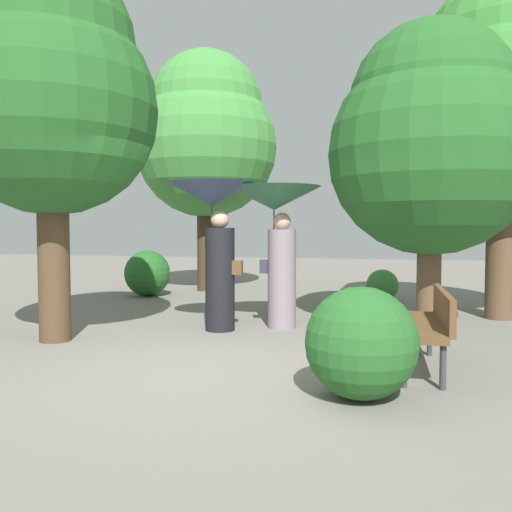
# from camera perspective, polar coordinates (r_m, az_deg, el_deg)

# --- Properties ---
(ground_plane) EXTENTS (40.00, 40.00, 0.00)m
(ground_plane) POSITION_cam_1_polar(r_m,az_deg,el_deg) (5.77, -5.81, -11.80)
(ground_plane) COLOR slate
(person_left) EXTENTS (1.26, 1.26, 2.12)m
(person_left) POSITION_cam_1_polar(r_m,az_deg,el_deg) (7.70, -4.42, 3.60)
(person_left) COLOR black
(person_left) RESTS_ON ground
(person_right) EXTENTS (1.38, 1.38, 2.07)m
(person_right) POSITION_cam_1_polar(r_m,az_deg,el_deg) (7.88, 2.16, 3.78)
(person_right) COLOR gray
(person_right) RESTS_ON ground
(park_bench) EXTENTS (0.49, 1.50, 0.83)m
(park_bench) POSITION_cam_1_polar(r_m,az_deg,el_deg) (5.85, 17.72, -6.62)
(park_bench) COLOR #38383D
(park_bench) RESTS_ON ground
(tree_near_left) EXTENTS (3.26, 3.26, 5.53)m
(tree_near_left) POSITION_cam_1_polar(r_m,az_deg,el_deg) (12.73, -5.31, 12.72)
(tree_near_left) COLOR #42301E
(tree_near_left) RESTS_ON ground
(tree_near_right) EXTENTS (2.87, 2.87, 4.34)m
(tree_near_right) POSITION_cam_1_polar(r_m,az_deg,el_deg) (8.06, 18.10, 11.89)
(tree_near_right) COLOR brown
(tree_near_right) RESTS_ON ground
(tree_mid_left) EXTENTS (2.72, 2.72, 4.87)m
(tree_mid_left) POSITION_cam_1_polar(r_m,az_deg,el_deg) (7.61, -20.99, 16.20)
(tree_mid_left) COLOR #4C3823
(tree_mid_left) RESTS_ON ground
(tree_mid_right) EXTENTS (3.18, 3.18, 5.48)m
(tree_mid_right) POSITION_cam_1_polar(r_m,az_deg,el_deg) (9.70, 24.85, 15.39)
(tree_mid_right) COLOR brown
(tree_mid_right) RESTS_ON ground
(bush_path_left) EXTENTS (0.97, 0.97, 0.97)m
(bush_path_left) POSITION_cam_1_polar(r_m,az_deg,el_deg) (4.76, 11.09, -9.03)
(bush_path_left) COLOR #235B23
(bush_path_left) RESTS_ON ground
(bush_path_right) EXTENTS (0.98, 0.98, 0.98)m
(bush_path_right) POSITION_cam_1_polar(r_m,az_deg,el_deg) (11.76, -11.46, -1.81)
(bush_path_right) COLOR #235B23
(bush_path_right) RESTS_ON ground
(bush_behind_bench) EXTENTS (0.64, 0.64, 0.64)m
(bush_behind_bench) POSITION_cam_1_polar(r_m,az_deg,el_deg) (11.03, 13.26, -3.04)
(bush_behind_bench) COLOR #428C3D
(bush_behind_bench) RESTS_ON ground
(path_marker_post) EXTENTS (0.12, 0.12, 0.64)m
(path_marker_post) POSITION_cam_1_polar(r_m,az_deg,el_deg) (6.53, 10.55, -7.24)
(path_marker_post) COLOR gray
(path_marker_post) RESTS_ON ground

